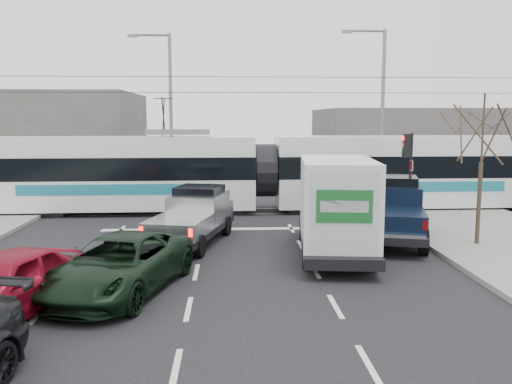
{
  "coord_description": "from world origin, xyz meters",
  "views": [
    {
      "loc": [
        -0.75,
        -14.99,
        4.33
      ],
      "look_at": [
        0.18,
        3.59,
        1.8
      ],
      "focal_mm": 38.0,
      "sensor_mm": 36.0,
      "label": 1
    }
  ],
  "objects_px": {
    "box_truck": "(335,208)",
    "navy_pickup": "(393,210)",
    "traffic_signal": "(408,158)",
    "street_lamp_near": "(379,104)",
    "street_lamp_far": "(167,104)",
    "silver_pickup": "(194,216)",
    "green_car": "(119,265)",
    "red_car": "(5,285)",
    "bare_tree": "(483,135)",
    "tram": "(264,172)"
  },
  "relations": [
    {
      "from": "box_truck",
      "to": "navy_pickup",
      "type": "xyz_separation_m",
      "value": [
        2.5,
        2.07,
        -0.44
      ]
    },
    {
      "from": "traffic_signal",
      "to": "street_lamp_near",
      "type": "distance_m",
      "value": 7.91
    },
    {
      "from": "traffic_signal",
      "to": "street_lamp_far",
      "type": "relative_size",
      "value": 0.4
    },
    {
      "from": "silver_pickup",
      "to": "navy_pickup",
      "type": "height_order",
      "value": "navy_pickup"
    },
    {
      "from": "street_lamp_near",
      "to": "navy_pickup",
      "type": "relative_size",
      "value": 1.6
    },
    {
      "from": "navy_pickup",
      "to": "green_car",
      "type": "relative_size",
      "value": 1.1
    },
    {
      "from": "street_lamp_far",
      "to": "red_car",
      "type": "distance_m",
      "value": 19.89
    },
    {
      "from": "navy_pickup",
      "to": "green_car",
      "type": "bearing_deg",
      "value": -132.32
    },
    {
      "from": "bare_tree",
      "to": "street_lamp_far",
      "type": "distance_m",
      "value": 17.97
    },
    {
      "from": "street_lamp_near",
      "to": "red_car",
      "type": "distance_m",
      "value": 22.09
    },
    {
      "from": "tram",
      "to": "box_truck",
      "type": "distance_m",
      "value": 8.58
    },
    {
      "from": "street_lamp_far",
      "to": "box_truck",
      "type": "height_order",
      "value": "street_lamp_far"
    },
    {
      "from": "bare_tree",
      "to": "box_truck",
      "type": "distance_m",
      "value": 5.54
    },
    {
      "from": "bare_tree",
      "to": "street_lamp_far",
      "type": "height_order",
      "value": "street_lamp_far"
    },
    {
      "from": "street_lamp_near",
      "to": "red_car",
      "type": "relative_size",
      "value": 2.06
    },
    {
      "from": "red_car",
      "to": "street_lamp_far",
      "type": "bearing_deg",
      "value": 103.3
    },
    {
      "from": "street_lamp_near",
      "to": "tram",
      "type": "xyz_separation_m",
      "value": [
        -6.43,
        -3.87,
        -3.26
      ]
    },
    {
      "from": "tram",
      "to": "green_car",
      "type": "bearing_deg",
      "value": -111.56
    },
    {
      "from": "street_lamp_near",
      "to": "box_truck",
      "type": "distance_m",
      "value": 13.62
    },
    {
      "from": "street_lamp_near",
      "to": "street_lamp_far",
      "type": "bearing_deg",
      "value": 170.13
    },
    {
      "from": "bare_tree",
      "to": "tram",
      "type": "distance_m",
      "value": 10.35
    },
    {
      "from": "tram",
      "to": "silver_pickup",
      "type": "xyz_separation_m",
      "value": [
        -2.88,
        -6.31,
        -0.91
      ]
    },
    {
      "from": "box_truck",
      "to": "red_car",
      "type": "relative_size",
      "value": 1.47
    },
    {
      "from": "red_car",
      "to": "silver_pickup",
      "type": "bearing_deg",
      "value": 80.66
    },
    {
      "from": "street_lamp_far",
      "to": "green_car",
      "type": "bearing_deg",
      "value": -87.81
    },
    {
      "from": "traffic_signal",
      "to": "green_car",
      "type": "bearing_deg",
      "value": -140.6
    },
    {
      "from": "traffic_signal",
      "to": "red_car",
      "type": "bearing_deg",
      "value": -140.88
    },
    {
      "from": "street_lamp_near",
      "to": "green_car",
      "type": "height_order",
      "value": "street_lamp_near"
    },
    {
      "from": "street_lamp_far",
      "to": "box_truck",
      "type": "xyz_separation_m",
      "value": [
        6.79,
        -14.27,
        -3.58
      ]
    },
    {
      "from": "box_truck",
      "to": "green_car",
      "type": "xyz_separation_m",
      "value": [
        -6.11,
        -3.43,
        -0.83
      ]
    },
    {
      "from": "traffic_signal",
      "to": "green_car",
      "type": "height_order",
      "value": "traffic_signal"
    },
    {
      "from": "silver_pickup",
      "to": "green_car",
      "type": "xyz_separation_m",
      "value": [
        -1.51,
        -5.52,
        -0.24
      ]
    },
    {
      "from": "tram",
      "to": "box_truck",
      "type": "xyz_separation_m",
      "value": [
        1.72,
        -8.4,
        -0.32
      ]
    },
    {
      "from": "bare_tree",
      "to": "street_lamp_far",
      "type": "xyz_separation_m",
      "value": [
        -11.79,
        13.5,
        1.32
      ]
    },
    {
      "from": "bare_tree",
      "to": "street_lamp_near",
      "type": "distance_m",
      "value": 11.58
    },
    {
      "from": "traffic_signal",
      "to": "navy_pickup",
      "type": "height_order",
      "value": "traffic_signal"
    },
    {
      "from": "street_lamp_far",
      "to": "navy_pickup",
      "type": "relative_size",
      "value": 1.6
    },
    {
      "from": "bare_tree",
      "to": "silver_pickup",
      "type": "xyz_separation_m",
      "value": [
        -9.6,
        1.32,
        -2.84
      ]
    },
    {
      "from": "silver_pickup",
      "to": "navy_pickup",
      "type": "bearing_deg",
      "value": 14.21
    },
    {
      "from": "box_truck",
      "to": "red_car",
      "type": "height_order",
      "value": "box_truck"
    },
    {
      "from": "traffic_signal",
      "to": "red_car",
      "type": "relative_size",
      "value": 0.82
    },
    {
      "from": "street_lamp_near",
      "to": "navy_pickup",
      "type": "xyz_separation_m",
      "value": [
        -2.21,
        -10.2,
        -4.01
      ]
    },
    {
      "from": "street_lamp_far",
      "to": "navy_pickup",
      "type": "height_order",
      "value": "street_lamp_far"
    },
    {
      "from": "silver_pickup",
      "to": "box_truck",
      "type": "height_order",
      "value": "box_truck"
    },
    {
      "from": "bare_tree",
      "to": "green_car",
      "type": "distance_m",
      "value": 12.27
    },
    {
      "from": "bare_tree",
      "to": "navy_pickup",
      "type": "relative_size",
      "value": 0.89
    },
    {
      "from": "tram",
      "to": "red_car",
      "type": "relative_size",
      "value": 5.87
    },
    {
      "from": "street_lamp_near",
      "to": "street_lamp_far",
      "type": "xyz_separation_m",
      "value": [
        -11.5,
        2.0,
        0.0
      ]
    },
    {
      "from": "street_lamp_far",
      "to": "green_car",
      "type": "relative_size",
      "value": 1.76
    },
    {
      "from": "silver_pickup",
      "to": "box_truck",
      "type": "relative_size",
      "value": 0.86
    }
  ]
}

